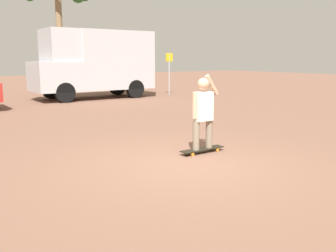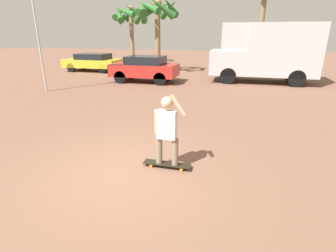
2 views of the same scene
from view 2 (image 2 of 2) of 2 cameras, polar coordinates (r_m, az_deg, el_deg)
The scene contains 9 objects.
ground_plane at distance 5.62m, azimuth -10.33°, elevation -10.02°, with size 80.00×80.00×0.00m, color brown.
skateboard at distance 5.71m, azimuth -0.21°, elevation -8.31°, with size 1.03×0.23×0.09m.
person_skateboarder at distance 5.37m, azimuth -0.23°, elevation -0.25°, with size 0.67×0.25×1.54m.
camper_van at distance 16.36m, azimuth 20.54°, elevation 15.04°, with size 5.78×2.21×3.27m.
parked_car_red at distance 15.71m, azimuth -5.08°, elevation 12.44°, with size 3.82×1.85×1.49m.
parked_car_yellow at distance 21.06m, azimuth -16.07°, elevation 13.33°, with size 4.12×1.94×1.29m.
palm_tree_center_background at distance 19.37m, azimuth -2.46°, elevation 23.60°, with size 3.02×3.11×5.05m.
palm_tree_far_left at distance 26.39m, azimuth -8.09°, elevation 22.76°, with size 3.58×3.57×5.30m.
flagpole at distance 14.21m, azimuth -26.87°, elevation 21.43°, with size 0.98×0.12×6.32m.
Camera 2 is at (2.18, -4.39, 2.75)m, focal length 28.00 mm.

